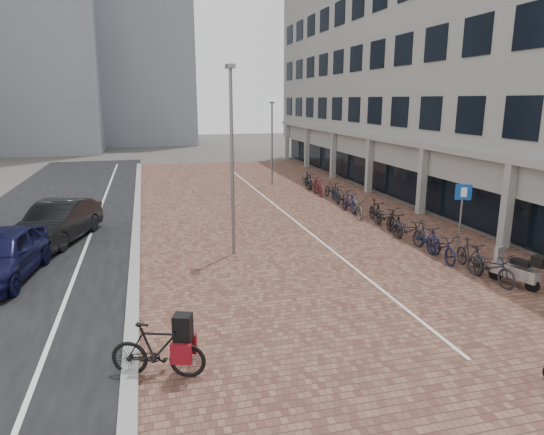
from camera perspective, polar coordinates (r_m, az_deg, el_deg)
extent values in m
plane|color=#474442|center=(13.41, 6.61, -11.35)|extent=(140.00, 140.00, 0.00)
cube|color=brown|center=(24.84, 0.97, 0.56)|extent=(14.50, 42.00, 0.04)
cube|color=black|center=(24.39, -24.78, -0.98)|extent=(8.00, 50.00, 0.03)
cube|color=gray|center=(23.96, -15.61, -0.29)|extent=(0.35, 42.00, 0.14)
cube|color=white|center=(24.10, -20.12, -0.67)|extent=(0.12, 44.00, 0.00)
cube|color=white|center=(24.88, 1.42, 0.65)|extent=(0.10, 30.00, 0.00)
cube|color=gray|center=(32.55, 18.96, 18.02)|extent=(8.00, 40.00, 13.00)
cube|color=black|center=(30.98, 12.69, 6.04)|extent=(0.15, 38.00, 3.20)
cube|color=gray|center=(30.71, 12.53, 9.27)|extent=(1.60, 38.00, 0.30)
cube|color=gray|center=(20.66, 25.90, 1.26)|extent=(0.35, 0.35, 3.40)
cube|color=gray|center=(25.42, 17.22, 4.14)|extent=(0.35, 0.35, 3.40)
cube|color=gray|center=(30.62, 11.35, 6.02)|extent=(0.35, 0.35, 3.40)
cube|color=gray|center=(36.07, 7.19, 7.31)|extent=(0.35, 0.35, 3.40)
cube|color=gray|center=(41.67, 4.13, 8.23)|extent=(0.35, 0.35, 3.40)
cube|color=gray|center=(47.37, 1.78, 8.92)|extent=(0.35, 0.35, 3.40)
cube|color=gray|center=(66.70, -14.97, 19.61)|extent=(12.00, 10.00, 26.00)
imported|color=#0E0F33|center=(17.81, -29.16, -3.84)|extent=(2.56, 5.05, 1.65)
imported|color=black|center=(21.52, -23.82, -0.46)|extent=(3.14, 5.31, 1.65)
imported|color=black|center=(10.69, -13.25, -14.94)|extent=(2.09, 1.19, 1.21)
cube|color=black|center=(10.44, -13.42, -12.31)|extent=(0.45, 0.44, 0.54)
cube|color=maroon|center=(10.66, -14.49, -14.73)|extent=(0.44, 0.25, 0.42)
cube|color=maroon|center=(10.66, -12.05, -14.58)|extent=(0.44, 0.25, 0.42)
cylinder|color=slate|center=(18.96, 21.21, -0.71)|extent=(0.07, 0.07, 2.48)
cube|color=#0C41A1|center=(18.70, 21.57, 2.79)|extent=(0.53, 0.27, 0.56)
cylinder|color=gray|center=(17.60, -4.71, 6.23)|extent=(0.12, 0.12, 6.77)
cylinder|color=slate|center=(32.63, -0.01, 8.56)|extent=(0.12, 0.12, 5.45)
imported|color=black|center=(16.88, 24.32, -5.30)|extent=(0.92, 2.04, 1.04)
imported|color=black|center=(17.79, 22.28, -4.13)|extent=(0.70, 1.79, 1.05)
imported|color=black|center=(18.47, 19.25, -3.25)|extent=(0.81, 2.01, 1.04)
imported|color=black|center=(19.46, 17.71, -2.26)|extent=(0.61, 1.78, 1.05)
imported|color=black|center=(20.34, 15.70, -1.46)|extent=(1.02, 2.06, 1.04)
imported|color=black|center=(21.31, 14.23, -0.66)|extent=(0.67, 1.79, 1.05)
imported|color=black|center=(22.37, 13.20, 0.06)|extent=(0.83, 2.02, 1.04)
imported|color=black|center=(23.40, 12.06, 0.73)|extent=(0.73, 1.80, 1.05)
imported|color=#54514D|center=(24.25, 10.06, 1.26)|extent=(1.09, 2.07, 1.04)
imported|color=#151438|center=(25.29, 9.07, 1.83)|extent=(0.53, 1.76, 1.05)
imported|color=black|center=(26.34, 8.16, 2.32)|extent=(0.89, 2.03, 1.04)
imported|color=black|center=(27.44, 7.54, 2.81)|extent=(0.82, 1.81, 1.05)
imported|color=#222328|center=(28.54, 6.92, 3.24)|extent=(0.79, 2.01, 1.04)
imported|color=#511518|center=(29.46, 5.41, 3.62)|extent=(0.54, 1.76, 1.05)
imported|color=black|center=(30.55, 4.79, 3.98)|extent=(0.88, 2.03, 1.04)
imported|color=black|center=(31.66, 4.31, 4.34)|extent=(0.59, 1.77, 1.05)
imported|color=#4E4D47|center=(32.80, 4.01, 4.67)|extent=(0.79, 2.00, 1.04)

